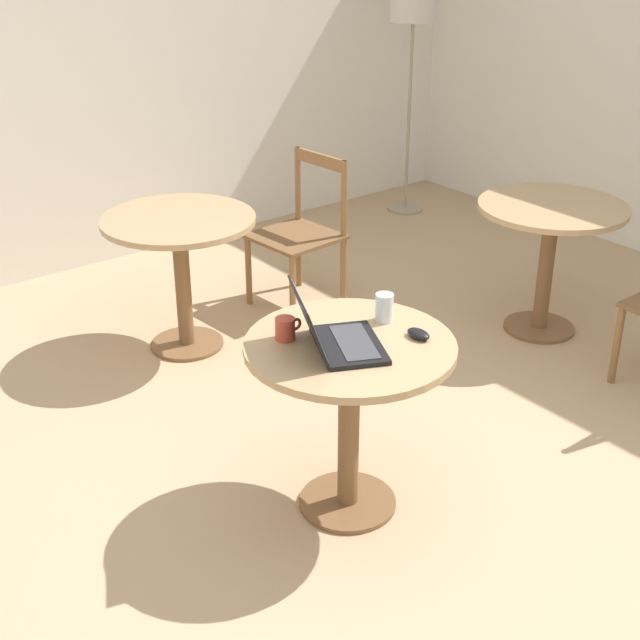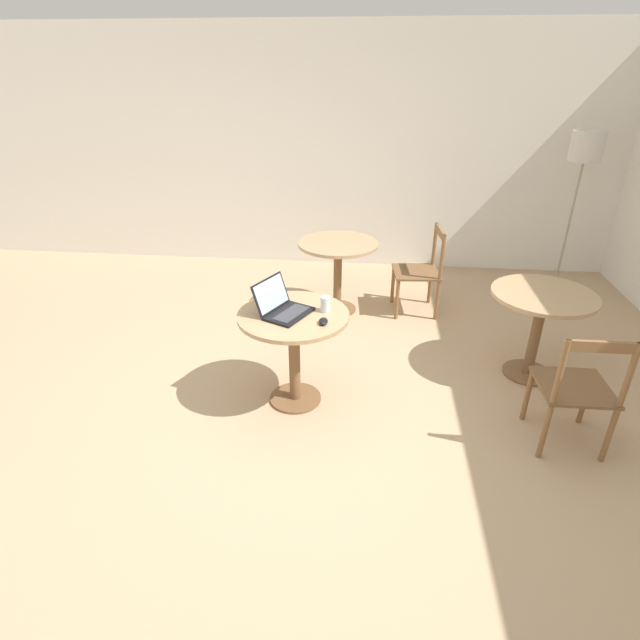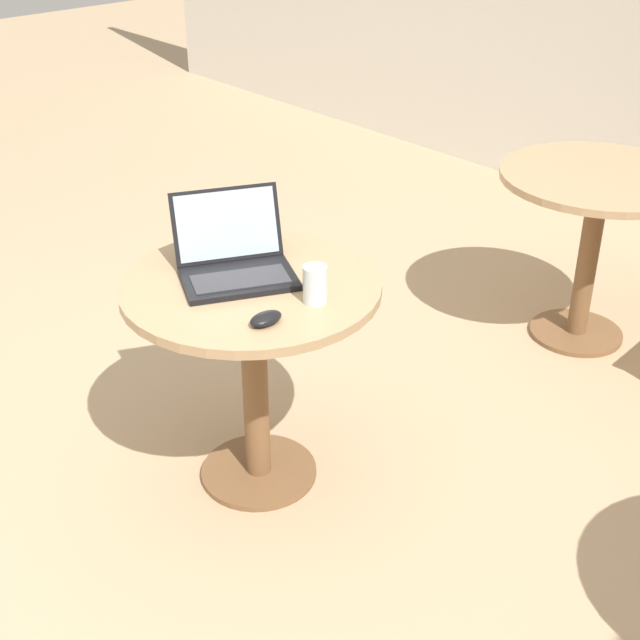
{
  "view_description": "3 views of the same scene",
  "coord_description": "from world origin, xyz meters",
  "px_view_note": "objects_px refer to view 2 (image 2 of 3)",
  "views": [
    {
      "loc": [
        -1.96,
        -1.95,
        2.21
      ],
      "look_at": [
        -0.04,
        0.5,
        0.7
      ],
      "focal_mm": 50.0,
      "sensor_mm": 36.0,
      "label": 1
    },
    {
      "loc": [
        0.41,
        -2.81,
        2.26
      ],
      "look_at": [
        0.06,
        0.49,
        0.56
      ],
      "focal_mm": 28.0,
      "sensor_mm": 36.0,
      "label": 2
    },
    {
      "loc": [
        1.77,
        -1.19,
        1.93
      ],
      "look_at": [
        0.07,
        0.37,
        0.62
      ],
      "focal_mm": 50.0,
      "sensor_mm": 36.0,
      "label": 3
    }
  ],
  "objects_px": {
    "cafe_table_far": "(338,258)",
    "laptop": "(283,307)",
    "chair_mid_front": "(577,390)",
    "floor_lamp": "(585,154)",
    "cafe_table_near": "(294,334)",
    "mug": "(274,297)",
    "cafe_table_mid": "(541,312)",
    "drinking_glass": "(325,304)",
    "mouse": "(323,321)",
    "chair_far_right": "(421,271)"
  },
  "relations": [
    {
      "from": "laptop",
      "to": "drinking_glass",
      "type": "xyz_separation_m",
      "value": [
        0.29,
        0.06,
        0.01
      ]
    },
    {
      "from": "cafe_table_near",
      "to": "chair_far_right",
      "type": "distance_m",
      "value": 1.94
    },
    {
      "from": "mouse",
      "to": "chair_far_right",
      "type": "bearing_deg",
      "value": 65.84
    },
    {
      "from": "floor_lamp",
      "to": "mug",
      "type": "relative_size",
      "value": 15.17
    },
    {
      "from": "mug",
      "to": "laptop",
      "type": "bearing_deg",
      "value": -60.71
    },
    {
      "from": "cafe_table_mid",
      "to": "mouse",
      "type": "bearing_deg",
      "value": -157.44
    },
    {
      "from": "cafe_table_near",
      "to": "mug",
      "type": "distance_m",
      "value": 0.31
    },
    {
      "from": "cafe_table_near",
      "to": "cafe_table_mid",
      "type": "bearing_deg",
      "value": 16.56
    },
    {
      "from": "drinking_glass",
      "to": "chair_far_right",
      "type": "bearing_deg",
      "value": 63.29
    },
    {
      "from": "chair_far_right",
      "to": "floor_lamp",
      "type": "height_order",
      "value": "floor_lamp"
    },
    {
      "from": "chair_far_right",
      "to": "cafe_table_mid",
      "type": "bearing_deg",
      "value": -53.36
    },
    {
      "from": "laptop",
      "to": "mug",
      "type": "bearing_deg",
      "value": 119.29
    },
    {
      "from": "chair_far_right",
      "to": "floor_lamp",
      "type": "relative_size",
      "value": 0.52
    },
    {
      "from": "chair_mid_front",
      "to": "chair_far_right",
      "type": "bearing_deg",
      "value": 113.14
    },
    {
      "from": "cafe_table_mid",
      "to": "floor_lamp",
      "type": "bearing_deg",
      "value": 67.56
    },
    {
      "from": "chair_far_right",
      "to": "chair_mid_front",
      "type": "bearing_deg",
      "value": -66.86
    },
    {
      "from": "laptop",
      "to": "cafe_table_mid",
      "type": "bearing_deg",
      "value": 16.08
    },
    {
      "from": "cafe_table_mid",
      "to": "drinking_glass",
      "type": "bearing_deg",
      "value": -163.27
    },
    {
      "from": "chair_mid_front",
      "to": "mouse",
      "type": "distance_m",
      "value": 1.66
    },
    {
      "from": "laptop",
      "to": "mouse",
      "type": "relative_size",
      "value": 4.3
    },
    {
      "from": "laptop",
      "to": "drinking_glass",
      "type": "distance_m",
      "value": 0.29
    },
    {
      "from": "chair_mid_front",
      "to": "drinking_glass",
      "type": "xyz_separation_m",
      "value": [
        -1.63,
        0.36,
        0.35
      ]
    },
    {
      "from": "chair_far_right",
      "to": "mouse",
      "type": "distance_m",
      "value": 1.97
    },
    {
      "from": "cafe_table_mid",
      "to": "drinking_glass",
      "type": "xyz_separation_m",
      "value": [
        -1.62,
        -0.49,
        0.21
      ]
    },
    {
      "from": "chair_mid_front",
      "to": "floor_lamp",
      "type": "bearing_deg",
      "value": 74.15
    },
    {
      "from": "cafe_table_mid",
      "to": "chair_mid_front",
      "type": "xyz_separation_m",
      "value": [
        0.01,
        -0.84,
        -0.13
      ]
    },
    {
      "from": "cafe_table_far",
      "to": "mug",
      "type": "bearing_deg",
      "value": -104.34
    },
    {
      "from": "cafe_table_near",
      "to": "chair_mid_front",
      "type": "height_order",
      "value": "chair_mid_front"
    },
    {
      "from": "cafe_table_near",
      "to": "laptop",
      "type": "distance_m",
      "value": 0.22
    },
    {
      "from": "cafe_table_near",
      "to": "drinking_glass",
      "type": "distance_m",
      "value": 0.31
    },
    {
      "from": "cafe_table_far",
      "to": "chair_far_right",
      "type": "relative_size",
      "value": 0.9
    },
    {
      "from": "chair_far_right",
      "to": "drinking_glass",
      "type": "xyz_separation_m",
      "value": [
        -0.8,
        -1.59,
        0.35
      ]
    },
    {
      "from": "mug",
      "to": "cafe_table_far",
      "type": "bearing_deg",
      "value": 75.66
    },
    {
      "from": "cafe_table_near",
      "to": "chair_mid_front",
      "type": "distance_m",
      "value": 1.88
    },
    {
      "from": "cafe_table_near",
      "to": "floor_lamp",
      "type": "xyz_separation_m",
      "value": [
        2.64,
        2.5,
        0.88
      ]
    },
    {
      "from": "chair_mid_front",
      "to": "mug",
      "type": "distance_m",
      "value": 2.09
    },
    {
      "from": "chair_mid_front",
      "to": "laptop",
      "type": "distance_m",
      "value": 1.97
    },
    {
      "from": "cafe_table_far",
      "to": "laptop",
      "type": "height_order",
      "value": "laptop"
    },
    {
      "from": "cafe_table_near",
      "to": "chair_far_right",
      "type": "bearing_deg",
      "value": 58.32
    },
    {
      "from": "cafe_table_far",
      "to": "mug",
      "type": "xyz_separation_m",
      "value": [
        -0.36,
        -1.41,
        0.2
      ]
    },
    {
      "from": "cafe_table_far",
      "to": "chair_mid_front",
      "type": "bearing_deg",
      "value": -48.65
    },
    {
      "from": "chair_mid_front",
      "to": "cafe_table_near",
      "type": "bearing_deg",
      "value": 170.84
    },
    {
      "from": "mouse",
      "to": "mug",
      "type": "distance_m",
      "value": 0.49
    },
    {
      "from": "mouse",
      "to": "floor_lamp",
      "type": "bearing_deg",
      "value": 47.3
    },
    {
      "from": "cafe_table_near",
      "to": "chair_mid_front",
      "type": "relative_size",
      "value": 0.9
    },
    {
      "from": "floor_lamp",
      "to": "laptop",
      "type": "distance_m",
      "value": 3.75
    },
    {
      "from": "chair_mid_front",
      "to": "floor_lamp",
      "type": "xyz_separation_m",
      "value": [
        0.79,
        2.8,
        1.01
      ]
    },
    {
      "from": "laptop",
      "to": "chair_mid_front",
      "type": "bearing_deg",
      "value": -8.74
    },
    {
      "from": "cafe_table_near",
      "to": "drinking_glass",
      "type": "height_order",
      "value": "drinking_glass"
    },
    {
      "from": "cafe_table_far",
      "to": "chair_mid_front",
      "type": "height_order",
      "value": "chair_mid_front"
    }
  ]
}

